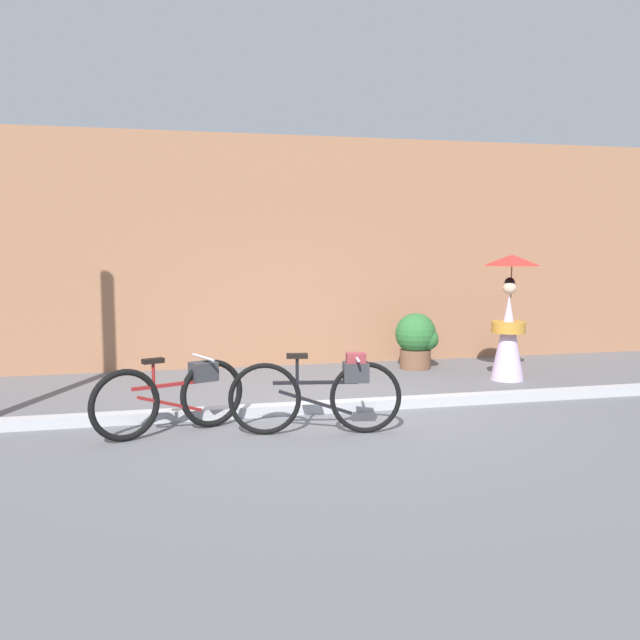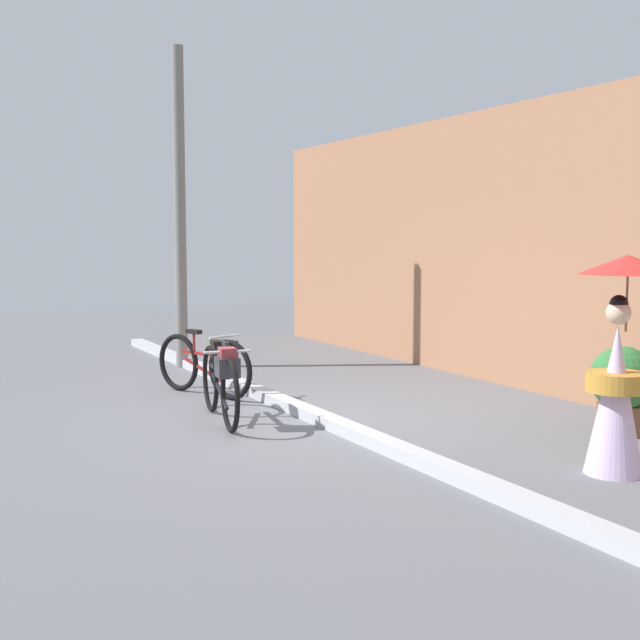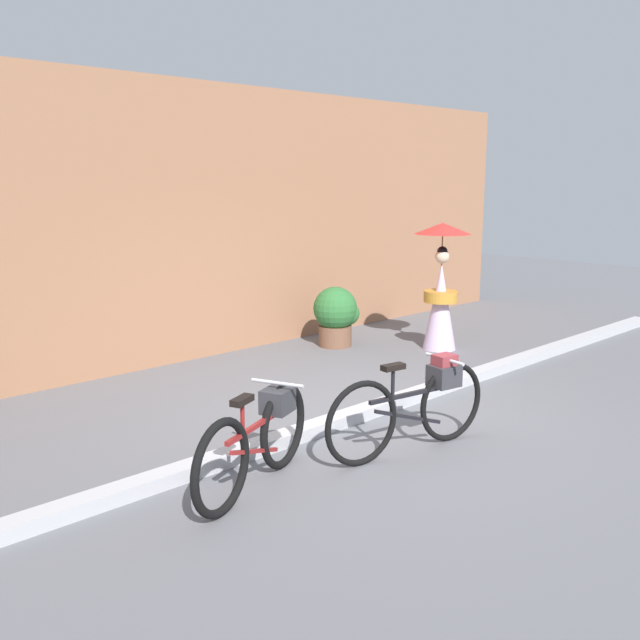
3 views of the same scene
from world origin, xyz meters
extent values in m
plane|color=slate|center=(0.00, 0.00, 0.00)|extent=(30.00, 30.00, 0.00)
cube|color=#9E6B4C|center=(0.00, 3.44, 1.85)|extent=(14.00, 0.40, 3.70)
cube|color=#B2B2B7|center=(0.00, 0.00, 0.06)|extent=(14.00, 0.20, 0.12)
torus|color=black|center=(-1.36, -0.38, 0.37)|extent=(0.71, 0.34, 0.74)
torus|color=black|center=(-2.26, -0.74, 0.37)|extent=(0.71, 0.34, 0.74)
cube|color=maroon|center=(-1.81, -0.56, 0.52)|extent=(0.77, 0.33, 0.04)
cube|color=maroon|center=(-1.81, -0.56, 0.32)|extent=(0.67, 0.29, 0.26)
cylinder|color=maroon|center=(-1.97, -0.62, 0.64)|extent=(0.03, 0.03, 0.30)
cube|color=black|center=(-1.97, -0.62, 0.79)|extent=(0.24, 0.17, 0.05)
cylinder|color=silver|center=(-1.45, -0.41, 0.77)|extent=(0.21, 0.46, 0.03)
cube|color=#333338|center=(-1.45, -0.41, 0.62)|extent=(0.32, 0.30, 0.20)
torus|color=black|center=(0.18, -0.99, 0.38)|extent=(0.76, 0.18, 0.76)
torus|color=black|center=(-0.86, -0.82, 0.38)|extent=(0.76, 0.18, 0.76)
cube|color=black|center=(-0.34, -0.90, 0.55)|extent=(0.88, 0.18, 0.04)
cube|color=black|center=(-0.34, -0.90, 0.33)|extent=(0.77, 0.16, 0.28)
cylinder|color=black|center=(-0.52, -0.87, 0.67)|extent=(0.03, 0.03, 0.32)
cube|color=black|center=(-0.52, -0.87, 0.83)|extent=(0.23, 0.13, 0.05)
cylinder|color=silver|center=(0.08, -0.97, 0.81)|extent=(0.11, 0.48, 0.03)
cube|color=#333338|center=(0.08, -0.97, 0.65)|extent=(0.29, 0.26, 0.20)
cube|color=maroon|center=(0.08, -0.97, 0.78)|extent=(0.22, 0.19, 0.14)
cone|color=silver|center=(3.05, 1.29, 0.63)|extent=(0.48, 0.48, 1.25)
cylinder|color=#C1842D|center=(3.05, 1.29, 0.78)|extent=(0.49, 0.49, 0.16)
sphere|color=beige|center=(3.05, 1.29, 1.35)|extent=(0.20, 0.20, 0.20)
sphere|color=black|center=(3.05, 1.29, 1.42)|extent=(0.15, 0.15, 0.15)
cylinder|color=olive|center=(3.10, 1.33, 1.47)|extent=(0.02, 0.02, 0.55)
cone|color=red|center=(3.10, 1.33, 1.75)|extent=(0.81, 0.81, 0.16)
cylinder|color=brown|center=(2.08, 2.47, 0.15)|extent=(0.49, 0.49, 0.30)
sphere|color=#2D6B33|center=(2.08, 2.47, 0.56)|extent=(0.65, 0.65, 0.65)
sphere|color=#2D6B33|center=(2.24, 2.37, 0.48)|extent=(0.36, 0.36, 0.36)
cylinder|color=slate|center=(-4.13, -0.07, 2.40)|extent=(0.18, 0.18, 4.80)
camera|label=1|loc=(-1.94, -7.84, 1.98)|focal=39.06mm
camera|label=2|loc=(7.78, -3.98, 1.95)|focal=45.75mm
camera|label=3|loc=(-4.98, -4.65, 2.42)|focal=38.87mm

